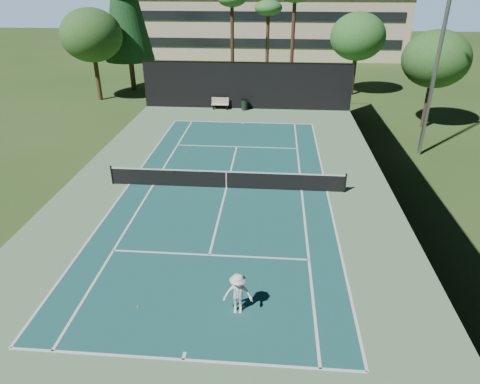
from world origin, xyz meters
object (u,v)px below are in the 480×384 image
object	(u,v)px
tennis_net	(226,179)
park_bench	(220,103)
tennis_ball_c	(217,176)
tennis_ball_d	(187,152)
trash_bin	(244,105)
tennis_ball_a	(138,307)
tennis_ball_b	(184,181)
player	(238,294)

from	to	relation	value
tennis_net	park_bench	distance (m)	15.82
tennis_ball_c	park_bench	distance (m)	14.32
tennis_ball_d	tennis_net	bearing A→B (deg)	-57.91
tennis_net	park_bench	world-z (taller)	tennis_net
tennis_ball_d	trash_bin	size ratio (longest dim) A/B	0.07
tennis_net	tennis_ball_c	xyz separation A→B (m)	(-0.70, 1.44, -0.53)
tennis_net	tennis_ball_a	world-z (taller)	tennis_net
tennis_net	tennis_ball_a	bearing A→B (deg)	-101.88
tennis_ball_a	tennis_net	bearing A→B (deg)	78.12
tennis_ball_c	park_bench	world-z (taller)	park_bench
tennis_ball_b	tennis_ball_d	size ratio (longest dim) A/B	1.18
tennis_ball_c	tennis_ball_d	xyz separation A→B (m)	(-2.53, 3.71, -0.00)
tennis_net	trash_bin	distance (m)	15.54
player	park_bench	distance (m)	25.60
tennis_net	tennis_ball_b	distance (m)	2.62
tennis_ball_a	tennis_ball_d	world-z (taller)	tennis_ball_a
tennis_ball_b	tennis_ball_d	distance (m)	4.60
tennis_ball_a	park_bench	size ratio (longest dim) A/B	0.04
park_bench	tennis_ball_b	bearing A→B (deg)	-90.81
tennis_ball_a	tennis_ball_b	xyz separation A→B (m)	(-0.45, 10.33, 0.00)
tennis_ball_a	tennis_ball_b	world-z (taller)	tennis_ball_b
tennis_ball_c	park_bench	size ratio (longest dim) A/B	0.04
trash_bin	tennis_net	bearing A→B (deg)	-89.50
tennis_ball_d	park_bench	bearing A→B (deg)	84.86
player	tennis_ball_a	xyz separation A→B (m)	(-3.53, -0.07, -0.76)
tennis_ball_d	trash_bin	world-z (taller)	trash_bin
park_bench	trash_bin	size ratio (longest dim) A/B	1.59
tennis_ball_b	trash_bin	distance (m)	15.12
tennis_ball_b	park_bench	size ratio (longest dim) A/B	0.05
trash_bin	tennis_ball_b	bearing A→B (deg)	-98.98
player	tennis_ball_b	size ratio (longest dim) A/B	21.57
player	tennis_ball_c	distance (m)	11.33
tennis_ball_a	tennis_ball_c	size ratio (longest dim) A/B	1.00
tennis_ball_b	park_bench	xyz separation A→B (m)	(0.21, 15.05, 0.51)
tennis_ball_a	tennis_ball_b	distance (m)	10.34
tennis_ball_a	tennis_ball_c	world-z (taller)	same
player	tennis_ball_b	xyz separation A→B (m)	(-3.97, 10.26, -0.75)
player	trash_bin	world-z (taller)	player
tennis_net	tennis_ball_c	size ratio (longest dim) A/B	200.32
tennis_ball_d	park_bench	world-z (taller)	park_bench
tennis_ball_a	tennis_ball_d	bearing A→B (deg)	94.54
tennis_ball_a	trash_bin	size ratio (longest dim) A/B	0.07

